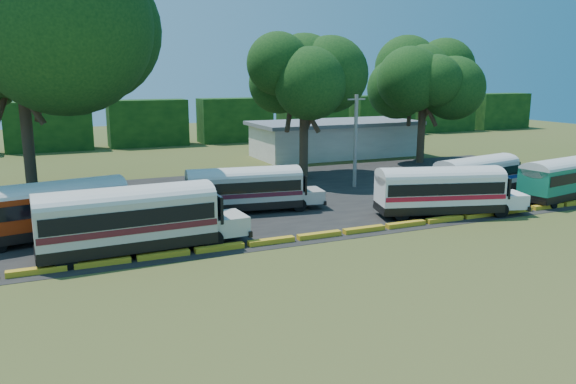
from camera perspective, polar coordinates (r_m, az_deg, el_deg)
name	(u,v)px	position (r m, az deg, el deg)	size (l,w,h in m)	color
ground	(303,246)	(31.16, 1.55, -5.46)	(160.00, 160.00, 0.00)	#384A18
asphalt_strip	(248,200)	(42.27, -4.14, -0.81)	(64.00, 24.00, 0.02)	black
curb	(296,238)	(31.99, 0.79, -4.72)	(53.70, 0.45, 0.30)	gold
terminal_building	(334,138)	(65.05, 4.71, 5.46)	(19.00, 9.00, 4.00)	silver
treeline_backdrop	(148,123)	(76.23, -14.05, 6.82)	(130.00, 4.00, 6.00)	black
bus_red	(54,206)	(34.56, -22.69, -1.35)	(10.51, 4.35, 3.36)	black
bus_cream_west	(132,216)	(30.35, -15.60, -2.37)	(11.11, 3.17, 3.62)	black
bus_cream_east	(247,187)	(38.31, -4.20, 0.52)	(9.68, 3.55, 3.11)	black
bus_white_red	(442,188)	(38.56, 15.41, 0.37)	(10.36, 5.09, 3.31)	black
bus_white_blue	(478,174)	(45.91, 18.76, 1.79)	(9.59, 4.11, 3.06)	black
bus_teal	(566,176)	(46.58, 26.38, 1.45)	(10.06, 4.13, 3.22)	black
tree_west	(16,20)	(44.35, -25.89, 15.49)	(14.85, 14.85, 18.42)	#3C2C1E
tree_center	(304,72)	(50.82, 1.65, 12.05)	(9.16, 9.16, 12.84)	#3C2C1E
tree_east	(424,77)	(61.13, 13.64, 11.28)	(8.99, 8.99, 12.33)	#3C2C1E
utility_pole	(356,140)	(46.76, 6.87, 5.25)	(1.60, 0.30, 7.67)	gray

